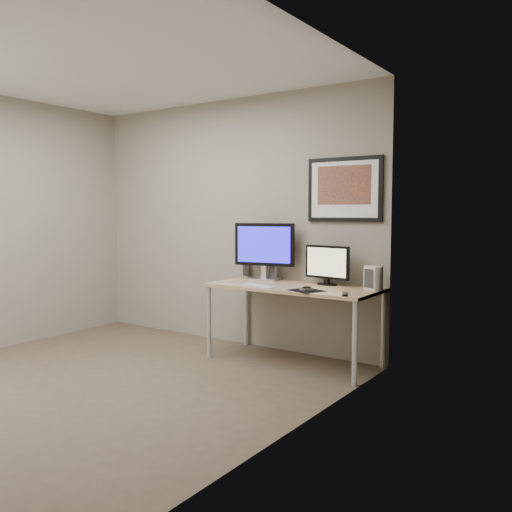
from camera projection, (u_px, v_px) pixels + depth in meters
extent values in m
plane|color=brown|center=(108.00, 381.00, 4.54)|extent=(3.60, 3.60, 0.00)
plane|color=white|center=(101.00, 63.00, 4.33)|extent=(3.60, 3.60, 0.00)
plane|color=gray|center=(230.00, 222.00, 5.83)|extent=(3.60, 0.00, 3.60)
plane|color=gray|center=(295.00, 230.00, 3.42)|extent=(0.00, 3.40, 3.40)
cube|color=tan|center=(293.00, 287.00, 5.03)|extent=(1.60, 0.70, 0.03)
cylinder|color=silver|center=(209.00, 322.00, 5.23)|extent=(0.04, 0.04, 0.70)
cylinder|color=silver|center=(246.00, 312.00, 5.74)|extent=(0.04, 0.04, 0.70)
cylinder|color=silver|center=(355.00, 344.00, 4.38)|extent=(0.04, 0.04, 0.70)
cylinder|color=silver|center=(383.00, 330.00, 4.89)|extent=(0.04, 0.04, 0.70)
cube|color=black|center=(345.00, 190.00, 5.03)|extent=(0.75, 0.03, 0.60)
cube|color=white|center=(344.00, 189.00, 5.02)|extent=(0.67, 0.00, 0.52)
cube|color=orange|center=(344.00, 185.00, 5.01)|extent=(0.54, 0.00, 0.36)
cube|color=silver|center=(264.00, 279.00, 5.42)|extent=(0.33, 0.26, 0.02)
cube|color=silver|center=(264.00, 272.00, 5.42)|extent=(0.06, 0.06, 0.12)
cube|color=black|center=(264.00, 244.00, 5.39)|extent=(0.62, 0.16, 0.43)
cube|color=#1610B3|center=(263.00, 245.00, 5.38)|extent=(0.55, 0.12, 0.36)
cube|color=black|center=(327.00, 284.00, 5.06)|extent=(0.21, 0.13, 0.02)
cube|color=black|center=(327.00, 281.00, 5.06)|extent=(0.05, 0.04, 0.05)
cube|color=black|center=(327.00, 262.00, 5.04)|extent=(0.47, 0.09, 0.31)
cube|color=tan|center=(326.00, 262.00, 5.03)|extent=(0.42, 0.06, 0.26)
cylinder|color=silver|center=(246.00, 269.00, 5.70)|extent=(0.09, 0.09, 0.17)
cylinder|color=silver|center=(273.00, 270.00, 5.46)|extent=(0.09, 0.09, 0.19)
cube|color=silver|center=(259.00, 286.00, 4.96)|extent=(0.39, 0.18, 0.01)
cube|color=black|center=(307.00, 290.00, 4.70)|extent=(0.33, 0.31, 0.00)
ellipsoid|color=black|center=(307.00, 288.00, 4.70)|extent=(0.09, 0.12, 0.04)
cube|color=black|center=(345.00, 294.00, 4.45)|extent=(0.11, 0.17, 0.02)
cube|color=silver|center=(373.00, 278.00, 4.74)|extent=(0.17, 0.15, 0.21)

